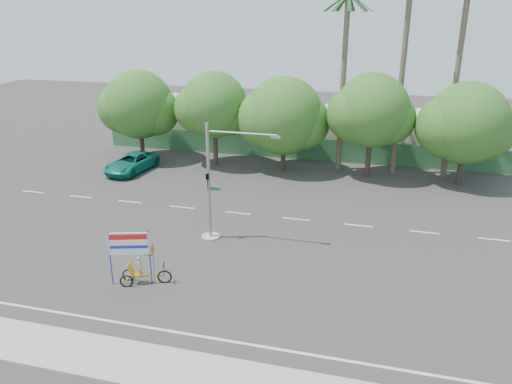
# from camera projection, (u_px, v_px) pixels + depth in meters

# --- Properties ---
(ground) EXTENTS (120.00, 120.00, 0.00)m
(ground) POSITION_uv_depth(u_px,v_px,m) (230.00, 275.00, 25.83)
(ground) COLOR #33302D
(ground) RESTS_ON ground
(sidewalk_near) EXTENTS (50.00, 2.40, 0.12)m
(sidewalk_near) POSITION_uv_depth(u_px,v_px,m) (171.00, 370.00, 19.02)
(sidewalk_near) COLOR gray
(sidewalk_near) RESTS_ON ground
(fence) EXTENTS (38.00, 0.08, 2.00)m
(fence) POSITION_uv_depth(u_px,v_px,m) (302.00, 149.00, 44.95)
(fence) COLOR #336B3D
(fence) RESTS_ON ground
(building_left) EXTENTS (12.00, 8.00, 4.00)m
(building_left) POSITION_uv_depth(u_px,v_px,m) (213.00, 121.00, 51.06)
(building_left) COLOR beige
(building_left) RESTS_ON ground
(building_right) EXTENTS (14.00, 8.00, 3.60)m
(building_right) POSITION_uv_depth(u_px,v_px,m) (394.00, 134.00, 46.84)
(building_right) COLOR beige
(building_right) RESTS_ON ground
(tree_far_left) EXTENTS (7.14, 6.00, 7.96)m
(tree_far_left) POSITION_uv_depth(u_px,v_px,m) (139.00, 107.00, 43.81)
(tree_far_left) COLOR #473828
(tree_far_left) RESTS_ON ground
(tree_left) EXTENTS (6.66, 5.60, 8.07)m
(tree_left) POSITION_uv_depth(u_px,v_px,m) (214.00, 107.00, 42.04)
(tree_left) COLOR #473828
(tree_left) RESTS_ON ground
(tree_center) EXTENTS (7.62, 6.40, 7.85)m
(tree_center) POSITION_uv_depth(u_px,v_px,m) (283.00, 118.00, 40.82)
(tree_center) COLOR #473828
(tree_center) RESTS_ON ground
(tree_right) EXTENTS (6.90, 5.80, 8.36)m
(tree_right) POSITION_uv_depth(u_px,v_px,m) (371.00, 113.00, 38.88)
(tree_right) COLOR #473828
(tree_right) RESTS_ON ground
(tree_far_right) EXTENTS (7.38, 6.20, 7.94)m
(tree_far_right) POSITION_uv_depth(u_px,v_px,m) (466.00, 126.00, 37.42)
(tree_far_right) COLOR #473828
(tree_far_right) RESTS_ON ground
(palm_tall) EXTENTS (3.73, 3.79, 17.45)m
(palm_tall) POSITION_uv_depth(u_px,v_px,m) (405.00, 42.00, 37.92)
(palm_tall) COLOR #70604C
(palm_tall) RESTS_ON ground
(palm_mid) EXTENTS (3.73, 3.79, 15.45)m
(palm_mid) POSITION_uv_depth(u_px,v_px,m) (459.00, 58.00, 37.34)
(palm_mid) COLOR #70604C
(palm_mid) RESTS_ON ground
(palm_short) EXTENTS (3.73, 3.79, 14.45)m
(palm_short) POSITION_uv_depth(u_px,v_px,m) (344.00, 62.00, 39.55)
(palm_short) COLOR #70604C
(palm_short) RESTS_ON ground
(traffic_signal) EXTENTS (4.72, 1.10, 7.00)m
(traffic_signal) POSITION_uv_depth(u_px,v_px,m) (214.00, 193.00, 28.94)
(traffic_signal) COLOR gray
(traffic_signal) RESTS_ON ground
(trike_billboard) EXTENTS (2.90, 1.21, 2.96)m
(trike_billboard) POSITION_uv_depth(u_px,v_px,m) (136.00, 262.00, 24.66)
(trike_billboard) COLOR black
(trike_billboard) RESTS_ON ground
(pickup_truck) EXTENTS (3.19, 5.72, 1.51)m
(pickup_truck) POSITION_uv_depth(u_px,v_px,m) (132.00, 163.00, 41.72)
(pickup_truck) COLOR #107565
(pickup_truck) RESTS_ON ground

